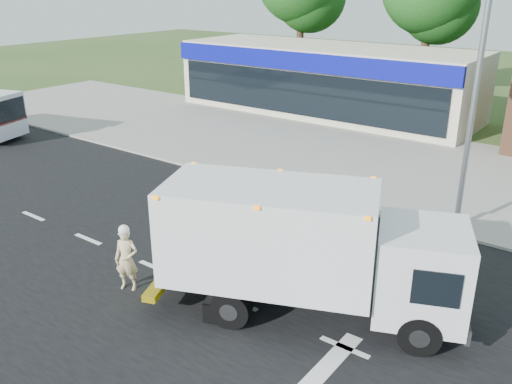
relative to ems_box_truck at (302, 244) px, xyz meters
The scene contains 9 objects.
ground 2.44m from the ems_box_truck, 158.02° to the right, with size 120.00×120.00×0.00m, color #385123.
road_asphalt 2.44m from the ems_box_truck, 158.02° to the right, with size 60.00×14.00×0.02m, color black.
sidewalk 7.95m from the ems_box_truck, 100.91° to the left, with size 60.00×2.40×0.12m, color gray.
parking_apron 13.61m from the ems_box_truck, 96.24° to the left, with size 60.00×9.00×0.02m, color gray.
lane_markings 2.68m from the ems_box_truck, 93.41° to the right, with size 55.20×7.00×0.01m.
ems_box_truck is the anchor object (origin of this frame).
emergency_worker 4.66m from the ems_box_truck, 157.27° to the right, with size 0.75×0.65×1.84m.
retail_strip_mall 21.99m from the ems_box_truck, 118.42° to the left, with size 18.00×6.20×4.00m.
traffic_signal_pole 7.70m from the ems_box_truck, 82.79° to the left, with size 3.51×0.25×8.00m.
Camera 1 is at (7.33, -9.10, 7.55)m, focal length 38.00 mm.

